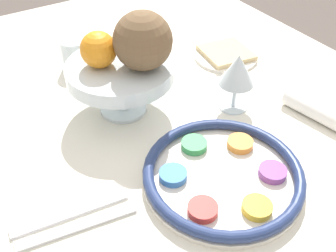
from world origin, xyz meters
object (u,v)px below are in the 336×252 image
object	(u,v)px
wine_glass	(237,71)
napkin_roll	(326,116)
seder_plate	(223,174)
orange_fruit	(99,50)
bread_plate	(226,55)
fruit_stand	(120,74)
coconut	(143,41)
cup_near	(75,53)

from	to	relation	value
wine_glass	napkin_roll	size ratio (longest dim) A/B	0.66
seder_plate	orange_fruit	bearing A→B (deg)	16.89
wine_glass	seder_plate	bearing A→B (deg)	135.64
seder_plate	bread_plate	xyz separation A→B (m)	(0.33, -0.28, -0.01)
fruit_stand	coconut	size ratio (longest dim) A/B	1.93
fruit_stand	bread_plate	xyz separation A→B (m)	(0.06, -0.33, -0.08)
cup_near	fruit_stand	bearing A→B (deg)	-175.53
fruit_stand	orange_fruit	size ratio (longest dim) A/B	3.07
fruit_stand	coconut	distance (m)	0.09
orange_fruit	cup_near	world-z (taller)	orange_fruit
cup_near	orange_fruit	bearing A→B (deg)	175.25
fruit_stand	napkin_roll	size ratio (longest dim) A/B	1.13
napkin_roll	cup_near	size ratio (longest dim) A/B	2.61
fruit_stand	coconut	bearing A→B (deg)	-133.60
fruit_stand	coconut	world-z (taller)	coconut
wine_glass	bread_plate	xyz separation A→B (m)	(0.18, -0.12, -0.08)
wine_glass	bread_plate	world-z (taller)	wine_glass
seder_plate	cup_near	distance (m)	0.51
wine_glass	fruit_stand	xyz separation A→B (m)	(0.12, 0.21, 0.00)
coconut	cup_near	size ratio (longest dim) A/B	1.53
napkin_roll	coconut	bearing A→B (deg)	52.33
seder_plate	fruit_stand	xyz separation A→B (m)	(0.28, 0.05, 0.08)
seder_plate	bread_plate	size ratio (longest dim) A/B	1.73
napkin_roll	wine_glass	bearing A→B (deg)	40.72
seder_plate	napkin_roll	size ratio (longest dim) A/B	1.45
coconut	cup_near	bearing A→B (deg)	11.85
fruit_stand	orange_fruit	world-z (taller)	orange_fruit
napkin_roll	cup_near	bearing A→B (deg)	35.90
bread_plate	seder_plate	bearing A→B (deg)	140.46
seder_plate	bread_plate	bearing A→B (deg)	-39.54
bread_plate	cup_near	size ratio (longest dim) A/B	2.18
bread_plate	orange_fruit	bearing A→B (deg)	96.36
bread_plate	fruit_stand	bearing A→B (deg)	99.62
wine_glass	orange_fruit	bearing A→B (deg)	61.13
orange_fruit	bread_plate	size ratio (longest dim) A/B	0.44
fruit_stand	napkin_roll	distance (m)	0.43
coconut	napkin_roll	world-z (taller)	coconut
wine_glass	orange_fruit	xyz separation A→B (m)	(0.13, 0.24, 0.06)
seder_plate	cup_near	size ratio (longest dim) A/B	3.78
orange_fruit	bread_plate	bearing A→B (deg)	-83.64
wine_glass	fruit_stand	bearing A→B (deg)	60.36
fruit_stand	bread_plate	world-z (taller)	fruit_stand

